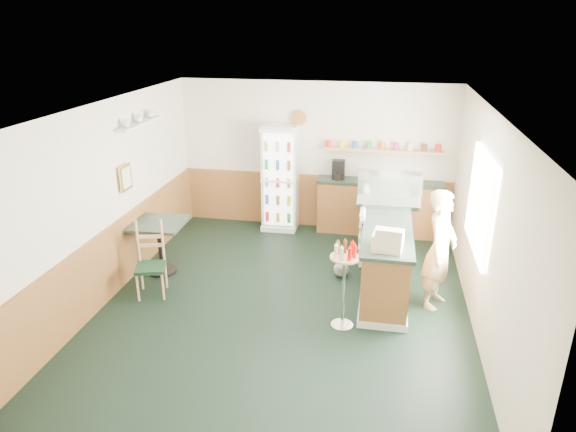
% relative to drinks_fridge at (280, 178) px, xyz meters
% --- Properties ---
extents(ground, '(6.00, 6.00, 0.00)m').
position_rel_drinks_fridge_xyz_m(ground, '(0.61, -2.74, -0.97)').
color(ground, black).
rests_on(ground, ground).
extents(room_envelope, '(5.04, 6.02, 2.72)m').
position_rel_drinks_fridge_xyz_m(room_envelope, '(0.38, -2.01, 0.55)').
color(room_envelope, silver).
rests_on(room_envelope, ground).
extents(service_counter, '(0.68, 3.01, 1.01)m').
position_rel_drinks_fridge_xyz_m(service_counter, '(1.96, -1.67, -0.51)').
color(service_counter, brown).
rests_on(service_counter, ground).
extents(back_counter, '(2.24, 0.42, 1.69)m').
position_rel_drinks_fridge_xyz_m(back_counter, '(1.80, 0.06, -0.42)').
color(back_counter, brown).
rests_on(back_counter, ground).
extents(drinks_fridge, '(0.64, 0.54, 1.95)m').
position_rel_drinks_fridge_xyz_m(drinks_fridge, '(0.00, 0.00, 0.00)').
color(drinks_fridge, white).
rests_on(drinks_fridge, ground).
extents(display_case, '(0.97, 0.51, 0.55)m').
position_rel_drinks_fridge_xyz_m(display_case, '(1.96, -1.17, 0.31)').
color(display_case, silver).
rests_on(display_case, service_counter).
extents(cash_register, '(0.41, 0.43, 0.21)m').
position_rel_drinks_fridge_xyz_m(cash_register, '(1.96, -2.83, 0.14)').
color(cash_register, beige).
rests_on(cash_register, service_counter).
extents(shopkeeper, '(0.59, 0.67, 1.67)m').
position_rel_drinks_fridge_xyz_m(shopkeeper, '(2.66, -2.35, -0.14)').
color(shopkeeper, tan).
rests_on(shopkeeper, ground).
extents(condiment_stand, '(0.37, 0.37, 1.16)m').
position_rel_drinks_fridge_xyz_m(condiment_stand, '(1.45, -3.13, -0.21)').
color(condiment_stand, silver).
rests_on(condiment_stand, ground).
extents(newspaper_rack, '(0.09, 0.42, 0.85)m').
position_rel_drinks_fridge_xyz_m(newspaper_rack, '(1.60, -1.74, -0.32)').
color(newspaper_rack, black).
rests_on(newspaper_rack, ground).
extents(cafe_table, '(0.80, 0.80, 0.84)m').
position_rel_drinks_fridge_xyz_m(cafe_table, '(-1.44, -2.14, -0.38)').
color(cafe_table, black).
rests_on(cafe_table, ground).
extents(cafe_chair, '(0.50, 0.50, 1.08)m').
position_rel_drinks_fridge_xyz_m(cafe_chair, '(-1.30, -2.74, -0.41)').
color(cafe_chair, black).
rests_on(cafe_chair, ground).
extents(dog_doorstop, '(0.23, 0.30, 0.28)m').
position_rel_drinks_fridge_xyz_m(dog_doorstop, '(1.31, -1.78, -0.84)').
color(dog_doorstop, gray).
rests_on(dog_doorstop, ground).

